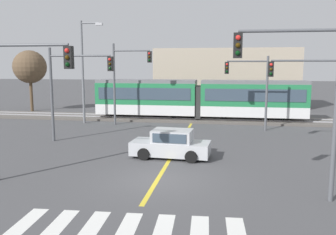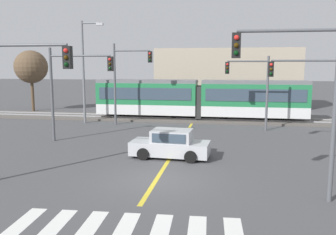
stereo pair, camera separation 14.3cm
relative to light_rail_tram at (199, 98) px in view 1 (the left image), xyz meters
name	(u,v)px [view 1 (the left image)]	position (x,y,z in m)	size (l,w,h in m)	color
ground_plane	(157,180)	(-0.46, -17.10, -2.05)	(200.00, 200.00, 0.00)	#474749
track_bed	(193,119)	(-0.46, 0.01, -1.96)	(120.00, 4.00, 0.18)	#56514C
rail_near	(193,119)	(-0.46, -0.71, -1.82)	(120.00, 0.08, 0.10)	#939399
rail_far	(194,116)	(-0.46, 0.73, -1.82)	(120.00, 0.08, 0.10)	#939399
light_rail_tram	(199,98)	(0.00, 0.00, 0.00)	(18.50, 2.64, 3.43)	silver
crosswalk_stripe_0	(21,227)	(-3.76, -22.22, -2.04)	(0.56, 2.80, 0.01)	silver
crosswalk_stripe_1	(55,229)	(-2.66, -22.16, -2.04)	(0.56, 2.80, 0.01)	silver
crosswalk_stripe_2	(90,231)	(-1.56, -22.10, -2.04)	(0.56, 2.80, 0.01)	silver
crosswalk_stripe_3	(126,232)	(-0.46, -22.04, -2.04)	(0.56, 2.80, 0.01)	silver
crosswalk_stripe_4	(162,234)	(0.64, -21.98, -2.04)	(0.56, 2.80, 0.01)	silver
lane_centre_line	(177,148)	(-0.46, -11.02, -2.05)	(0.20, 18.04, 0.01)	gold
sedan_crossing	(171,145)	(-0.46, -13.22, -1.35)	(4.30, 2.11, 1.52)	#B7BABF
traffic_light_far_right	(252,82)	(4.30, -4.19, 1.66)	(3.25, 0.38, 5.61)	#515459
traffic_light_far_left	(126,73)	(-5.73, -3.40, 2.23)	(3.25, 0.38, 6.67)	#515459
traffic_light_mid_left	(72,80)	(-7.26, -10.33, 1.94)	(4.25, 0.38, 6.04)	#515459
traffic_light_mid_right	(314,85)	(7.50, -9.68, 1.73)	(4.25, 0.38, 5.70)	#515459
traffic_light_near_right	(303,83)	(5.08, -18.41, 2.27)	(3.75, 0.38, 6.52)	#515459
traffic_light_near_left	(18,86)	(-6.04, -18.25, 2.03)	(3.75, 0.38, 6.16)	#515459
street_lamp_west	(84,66)	(-9.38, -3.16, 2.77)	(1.95, 0.28, 8.55)	slate
bare_tree_far_west	(30,67)	(-18.27, 3.53, 2.66)	(3.48, 3.48, 6.48)	brown
building_backdrop_far	(225,78)	(2.28, 10.59, 1.34)	(16.08, 6.00, 6.77)	tan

